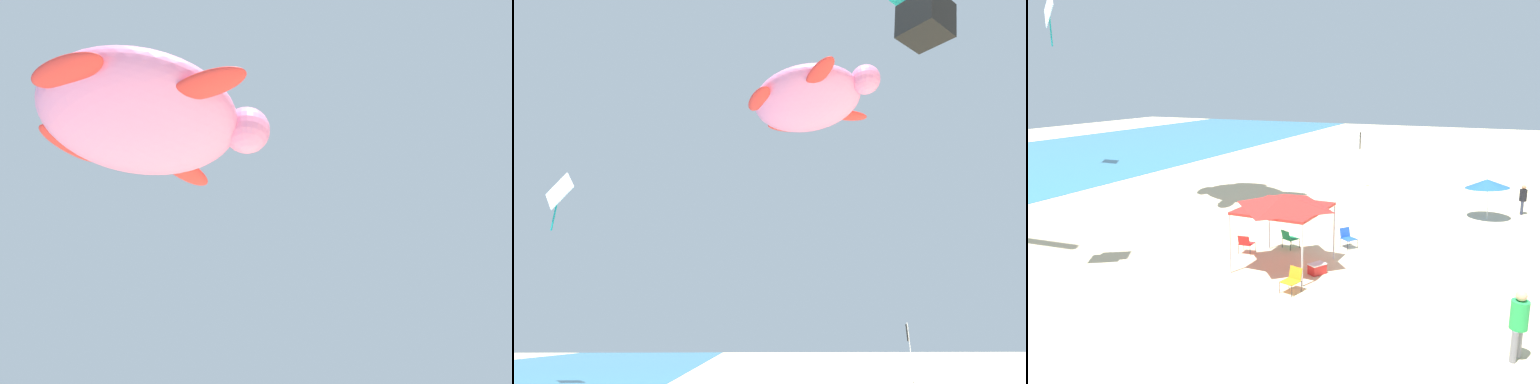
# 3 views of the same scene
# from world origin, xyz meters

# --- Properties ---
(kite_turtle_pink) EXTENTS (7.78, 7.83, 2.94)m
(kite_turtle_pink) POSITION_xyz_m (2.85, 12.89, 15.24)
(kite_turtle_pink) COLOR pink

